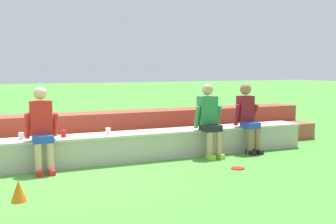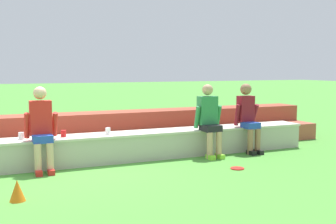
% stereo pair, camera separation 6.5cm
% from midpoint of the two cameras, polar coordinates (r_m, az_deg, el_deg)
% --- Properties ---
extents(ground_plane, '(80.00, 80.00, 0.00)m').
position_cam_midpoint_polar(ground_plane, '(7.19, -13.65, -7.60)').
color(ground_plane, '#4C9338').
extents(stone_seating_wall, '(9.79, 0.59, 0.50)m').
position_cam_midpoint_polar(stone_seating_wall, '(7.39, -14.07, -5.11)').
color(stone_seating_wall, '#B7AF9E').
rests_on(stone_seating_wall, ground).
extents(brick_bleachers, '(11.91, 1.35, 0.74)m').
position_cam_midpoint_polar(brick_bleachers, '(8.53, -15.37, -3.39)').
color(brick_bleachers, '#A9523E').
rests_on(brick_bleachers, ground).
extents(person_far_left, '(0.52, 0.54, 1.37)m').
position_cam_midpoint_polar(person_far_left, '(7.01, -16.56, -1.93)').
color(person_far_left, '#DBAD89').
rests_on(person_far_left, ground).
extents(person_left_of_center, '(0.54, 0.53, 1.36)m').
position_cam_midpoint_polar(person_left_of_center, '(7.92, 5.87, -0.88)').
color(person_left_of_center, tan).
rests_on(person_left_of_center, ground).
extents(person_center, '(0.49, 0.57, 1.36)m').
position_cam_midpoint_polar(person_center, '(8.44, 11.06, -0.49)').
color(person_center, '#996B4C').
rests_on(person_center, ground).
extents(water_bottle_center_gap, '(0.08, 0.08, 0.23)m').
position_cam_midpoint_polar(water_bottle_center_gap, '(8.34, 6.51, -1.32)').
color(water_bottle_center_gap, red).
rests_on(water_bottle_center_gap, stone_seating_wall).
extents(plastic_cup_right_end, '(0.09, 0.09, 0.12)m').
position_cam_midpoint_polar(plastic_cup_right_end, '(7.49, -7.92, -2.57)').
color(plastic_cup_right_end, white).
rests_on(plastic_cup_right_end, stone_seating_wall).
extents(plastic_cup_left_end, '(0.09, 0.09, 0.11)m').
position_cam_midpoint_polar(plastic_cup_left_end, '(7.31, -19.10, -3.07)').
color(plastic_cup_left_end, white).
rests_on(plastic_cup_left_end, stone_seating_wall).
extents(plastic_cup_middle, '(0.09, 0.09, 0.11)m').
position_cam_midpoint_polar(plastic_cup_middle, '(7.35, -13.78, -2.86)').
color(plastic_cup_middle, red).
rests_on(plastic_cup_middle, stone_seating_wall).
extents(frisbee, '(0.23, 0.23, 0.02)m').
position_cam_midpoint_polar(frisbee, '(7.12, 9.67, -7.57)').
color(frisbee, red).
rests_on(frisbee, ground).
extents(sports_cone, '(0.20, 0.20, 0.27)m').
position_cam_midpoint_polar(sports_cone, '(5.67, -19.50, -10.05)').
color(sports_cone, orange).
rests_on(sports_cone, ground).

